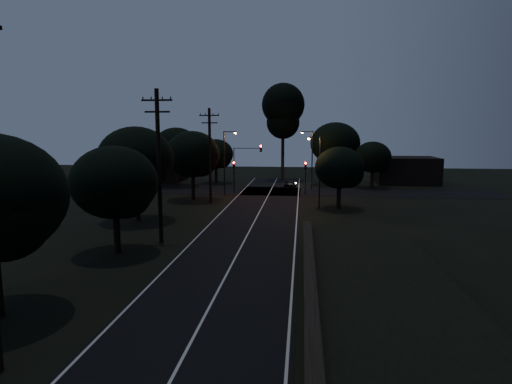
{
  "coord_description": "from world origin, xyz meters",
  "views": [
    {
      "loc": [
        4.17,
        -14.51,
        8.16
      ],
      "look_at": [
        0.0,
        24.0,
        2.5
      ],
      "focal_mm": 30.0,
      "sensor_mm": 36.0,
      "label": 1
    }
  ],
  "objects_px": {
    "signal_mast": "(247,160)",
    "car": "(290,185)",
    "utility_pole_mid": "(159,164)",
    "streetlight_c": "(318,167)",
    "signal_left": "(234,171)",
    "streetlight_a": "(226,158)",
    "streetlight_b": "(311,156)",
    "signal_right": "(305,172)",
    "tall_pine": "(283,110)",
    "utility_pole_far": "(210,154)"
  },
  "relations": [
    {
      "from": "signal_right",
      "to": "streetlight_a",
      "type": "distance_m",
      "value": 10.26
    },
    {
      "from": "streetlight_b",
      "to": "utility_pole_far",
      "type": "bearing_deg",
      "value": -133.3
    },
    {
      "from": "signal_right",
      "to": "streetlight_c",
      "type": "distance_m",
      "value": 10.18
    },
    {
      "from": "streetlight_a",
      "to": "utility_pole_mid",
      "type": "bearing_deg",
      "value": -91.73
    },
    {
      "from": "signal_left",
      "to": "car",
      "type": "bearing_deg",
      "value": 30.83
    },
    {
      "from": "signal_mast",
      "to": "streetlight_c",
      "type": "relative_size",
      "value": 0.83
    },
    {
      "from": "tall_pine",
      "to": "streetlight_c",
      "type": "xyz_separation_m",
      "value": [
        4.83,
        -25.0,
        -6.85
      ]
    },
    {
      "from": "utility_pole_mid",
      "to": "streetlight_c",
      "type": "xyz_separation_m",
      "value": [
        11.83,
        15.0,
        -1.39
      ]
    },
    {
      "from": "tall_pine",
      "to": "car",
      "type": "distance_m",
      "value": 15.15
    },
    {
      "from": "signal_left",
      "to": "streetlight_a",
      "type": "height_order",
      "value": "streetlight_a"
    },
    {
      "from": "tall_pine",
      "to": "streetlight_c",
      "type": "height_order",
      "value": "tall_pine"
    },
    {
      "from": "signal_left",
      "to": "utility_pole_mid",
      "type": "bearing_deg",
      "value": -93.21
    },
    {
      "from": "utility_pole_far",
      "to": "streetlight_a",
      "type": "bearing_deg",
      "value": 83.41
    },
    {
      "from": "signal_right",
      "to": "streetlight_a",
      "type": "height_order",
      "value": "streetlight_a"
    },
    {
      "from": "streetlight_a",
      "to": "car",
      "type": "height_order",
      "value": "streetlight_a"
    },
    {
      "from": "car",
      "to": "streetlight_b",
      "type": "bearing_deg",
      "value": -179.89
    },
    {
      "from": "streetlight_a",
      "to": "streetlight_c",
      "type": "distance_m",
      "value": 13.72
    },
    {
      "from": "streetlight_b",
      "to": "streetlight_c",
      "type": "xyz_separation_m",
      "value": [
        0.52,
        -14.0,
        -0.29
      ]
    },
    {
      "from": "signal_right",
      "to": "car",
      "type": "bearing_deg",
      "value": 115.7
    },
    {
      "from": "signal_mast",
      "to": "streetlight_c",
      "type": "distance_m",
      "value": 13.28
    },
    {
      "from": "signal_right",
      "to": "signal_mast",
      "type": "relative_size",
      "value": 0.66
    },
    {
      "from": "utility_pole_far",
      "to": "car",
      "type": "bearing_deg",
      "value": 55.1
    },
    {
      "from": "streetlight_a",
      "to": "streetlight_c",
      "type": "bearing_deg",
      "value": -35.69
    },
    {
      "from": "signal_left",
      "to": "streetlight_b",
      "type": "relative_size",
      "value": 0.51
    },
    {
      "from": "utility_pole_mid",
      "to": "tall_pine",
      "type": "bearing_deg",
      "value": 80.07
    },
    {
      "from": "tall_pine",
      "to": "signal_right",
      "type": "height_order",
      "value": "tall_pine"
    },
    {
      "from": "utility_pole_mid",
      "to": "streetlight_c",
      "type": "relative_size",
      "value": 1.47
    },
    {
      "from": "streetlight_a",
      "to": "streetlight_c",
      "type": "height_order",
      "value": "streetlight_a"
    },
    {
      "from": "signal_left",
      "to": "streetlight_b",
      "type": "distance_m",
      "value": 10.84
    },
    {
      "from": "streetlight_a",
      "to": "car",
      "type": "bearing_deg",
      "value": 38.52
    },
    {
      "from": "utility_pole_mid",
      "to": "car",
      "type": "height_order",
      "value": "utility_pole_mid"
    },
    {
      "from": "signal_right",
      "to": "streetlight_b",
      "type": "relative_size",
      "value": 0.51
    },
    {
      "from": "streetlight_a",
      "to": "signal_right",
      "type": "bearing_deg",
      "value": 11.34
    },
    {
      "from": "signal_left",
      "to": "signal_mast",
      "type": "xyz_separation_m",
      "value": [
        1.69,
        0.0,
        1.5
      ]
    },
    {
      "from": "tall_pine",
      "to": "signal_left",
      "type": "height_order",
      "value": "tall_pine"
    },
    {
      "from": "streetlight_a",
      "to": "car",
      "type": "relative_size",
      "value": 2.14
    },
    {
      "from": "utility_pole_mid",
      "to": "streetlight_c",
      "type": "distance_m",
      "value": 19.15
    },
    {
      "from": "utility_pole_mid",
      "to": "car",
      "type": "bearing_deg",
      "value": 73.71
    },
    {
      "from": "signal_right",
      "to": "signal_mast",
      "type": "height_order",
      "value": "signal_mast"
    },
    {
      "from": "streetlight_b",
      "to": "streetlight_c",
      "type": "height_order",
      "value": "streetlight_b"
    },
    {
      "from": "signal_left",
      "to": "signal_right",
      "type": "relative_size",
      "value": 1.0
    },
    {
      "from": "streetlight_c",
      "to": "car",
      "type": "bearing_deg",
      "value": 102.97
    },
    {
      "from": "utility_pole_mid",
      "to": "car",
      "type": "relative_size",
      "value": 2.95
    },
    {
      "from": "signal_mast",
      "to": "car",
      "type": "xyz_separation_m",
      "value": [
        5.46,
        4.26,
        -3.7
      ]
    },
    {
      "from": "utility_pole_far",
      "to": "streetlight_c",
      "type": "bearing_deg",
      "value": -9.6
    },
    {
      "from": "signal_right",
      "to": "streetlight_a",
      "type": "xyz_separation_m",
      "value": [
        -9.91,
        -1.99,
        1.8
      ]
    },
    {
      "from": "signal_mast",
      "to": "streetlight_c",
      "type": "bearing_deg",
      "value": -48.81
    },
    {
      "from": "streetlight_c",
      "to": "car",
      "type": "height_order",
      "value": "streetlight_c"
    },
    {
      "from": "signal_right",
      "to": "streetlight_c",
      "type": "xyz_separation_m",
      "value": [
        1.23,
        -9.99,
        1.51
      ]
    },
    {
      "from": "signal_left",
      "to": "streetlight_a",
      "type": "relative_size",
      "value": 0.51
    }
  ]
}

